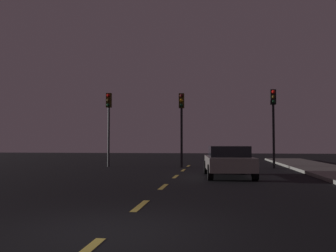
{
  "coord_description": "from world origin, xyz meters",
  "views": [
    {
      "loc": [
        1.78,
        -6.0,
        1.49
      ],
      "look_at": [
        -0.97,
        15.06,
        2.47
      ],
      "focal_mm": 39.28,
      "sensor_mm": 36.0,
      "label": 1
    }
  ],
  "objects_px": {
    "traffic_signal_center": "(182,115)",
    "traffic_signal_right": "(273,113)",
    "car_stopped_ahead": "(228,161)",
    "traffic_signal_left": "(109,115)"
  },
  "relations": [
    {
      "from": "traffic_signal_right",
      "to": "car_stopped_ahead",
      "type": "xyz_separation_m",
      "value": [
        -2.85,
        -6.01,
        -2.57
      ]
    },
    {
      "from": "traffic_signal_center",
      "to": "traffic_signal_right",
      "type": "distance_m",
      "value": 5.46
    },
    {
      "from": "traffic_signal_left",
      "to": "traffic_signal_right",
      "type": "height_order",
      "value": "traffic_signal_right"
    },
    {
      "from": "traffic_signal_left",
      "to": "car_stopped_ahead",
      "type": "distance_m",
      "value": 9.71
    },
    {
      "from": "traffic_signal_left",
      "to": "traffic_signal_center",
      "type": "bearing_deg",
      "value": -0.0
    },
    {
      "from": "traffic_signal_center",
      "to": "car_stopped_ahead",
      "type": "bearing_deg",
      "value": -66.53
    },
    {
      "from": "traffic_signal_left",
      "to": "traffic_signal_center",
      "type": "distance_m",
      "value": 4.59
    },
    {
      "from": "traffic_signal_left",
      "to": "traffic_signal_center",
      "type": "height_order",
      "value": "traffic_signal_left"
    },
    {
      "from": "traffic_signal_left",
      "to": "car_stopped_ahead",
      "type": "xyz_separation_m",
      "value": [
        7.19,
        -6.01,
        -2.54
      ]
    },
    {
      "from": "traffic_signal_center",
      "to": "car_stopped_ahead",
      "type": "height_order",
      "value": "traffic_signal_center"
    }
  ]
}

